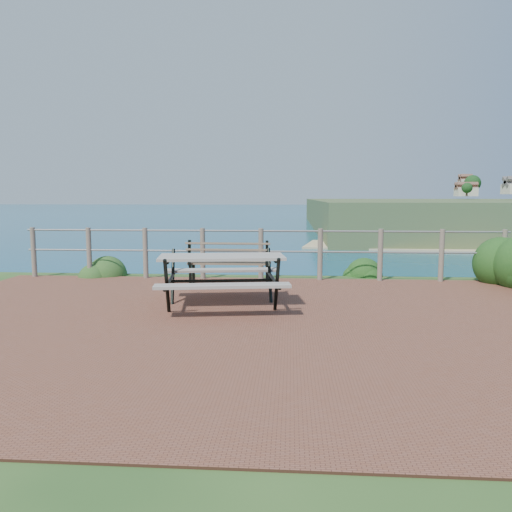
# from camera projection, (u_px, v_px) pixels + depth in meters

# --- Properties ---
(ground) EXTENTS (10.00, 7.00, 0.12)m
(ground) POSITION_uv_depth(u_px,v_px,m) (245.00, 323.00, 6.48)
(ground) COLOR brown
(ground) RESTS_ON ground
(ocean) EXTENTS (1200.00, 1200.00, 0.00)m
(ocean) POSITION_uv_depth(u_px,v_px,m) (290.00, 200.00, 204.56)
(ocean) COLOR #136276
(ocean) RESTS_ON ground
(safety_railing) EXTENTS (9.40, 0.10, 1.00)m
(safety_railing) POSITION_uv_depth(u_px,v_px,m) (261.00, 251.00, 9.73)
(safety_railing) COLOR #6B5B4C
(safety_railing) RESTS_ON ground
(picnic_table) EXTENTS (1.90, 1.56, 0.76)m
(picnic_table) POSITION_uv_depth(u_px,v_px,m) (222.00, 276.00, 7.29)
(picnic_table) COLOR gray
(picnic_table) RESTS_ON ground
(park_bench) EXTENTS (1.51, 0.39, 0.85)m
(park_bench) POSITION_uv_depth(u_px,v_px,m) (229.00, 256.00, 9.06)
(park_bench) COLOR brown
(park_bench) RESTS_ON ground
(shrub_right_edge) EXTENTS (1.18, 1.18, 1.69)m
(shrub_right_edge) POSITION_uv_depth(u_px,v_px,m) (505.00, 285.00, 9.23)
(shrub_right_edge) COLOR #133F14
(shrub_right_edge) RESTS_ON ground
(shrub_lip_west) EXTENTS (0.85, 0.85, 0.62)m
(shrub_lip_west) POSITION_uv_depth(u_px,v_px,m) (103.00, 276.00, 10.29)
(shrub_lip_west) COLOR #23511E
(shrub_lip_west) RESTS_ON ground
(shrub_lip_east) EXTENTS (0.80, 0.80, 0.55)m
(shrub_lip_east) POSITION_uv_depth(u_px,v_px,m) (358.00, 275.00, 10.48)
(shrub_lip_east) COLOR #133F14
(shrub_lip_east) RESTS_ON ground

